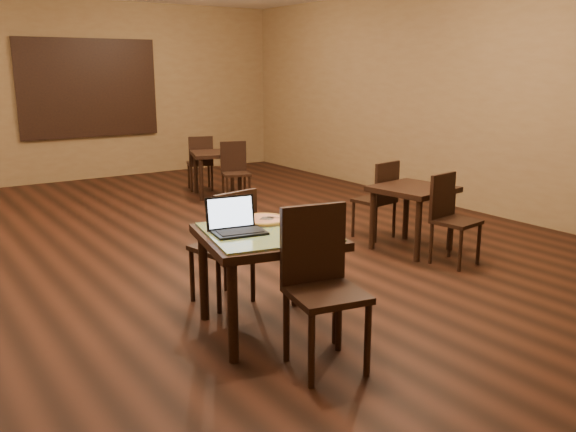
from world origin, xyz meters
TOP-DOWN VIEW (x-y plane):
  - ground at (0.00, 0.00)m, footprint 10.00×10.00m
  - wall_back at (0.00, 5.00)m, footprint 8.00×0.02m
  - wall_right at (4.00, 0.00)m, footprint 0.02×10.00m
  - mural at (0.50, 4.96)m, footprint 2.34×0.05m
  - tiled_table at (-0.39, -2.09)m, footprint 1.09×1.09m
  - chair_main_near at (-0.37, -2.70)m, footprint 0.53×0.53m
  - chair_main_far at (-0.37, -1.47)m, footprint 0.48×0.48m
  - laptop at (-0.59, -1.98)m, footprint 0.40×0.34m
  - plate at (-0.17, -2.27)m, footprint 0.25×0.25m
  - pizza_slice at (-0.17, -2.27)m, footprint 0.27×0.27m
  - pizza_pan at (-0.27, -1.85)m, footprint 0.33×0.33m
  - pizza_whole at (-0.27, -1.85)m, footprint 0.35×0.35m
  - spatula at (-0.25, -1.87)m, footprint 0.23×0.23m
  - napkin_roll at (0.01, -2.23)m, footprint 0.06×0.18m
  - other_table_a at (1.59, 2.46)m, footprint 0.90×0.90m
  - other_table_a_chair_near at (1.61, 1.95)m, footprint 0.47×0.47m
  - other_table_a_chair_far at (1.56, 2.96)m, footprint 0.47×0.47m
  - other_table_c at (1.98, -1.20)m, footprint 0.83×0.83m
  - other_table_c_chair_near at (1.97, -1.72)m, footprint 0.43×0.43m
  - other_table_c_chair_far at (1.99, -0.68)m, footprint 0.43×0.43m

SIDE VIEW (x-z plane):
  - ground at x=0.00m, z-range 0.00..0.00m
  - other_table_a_chair_near at x=1.61m, z-range 0.06..0.92m
  - other_table_a_chair_far at x=1.56m, z-range 0.06..0.92m
  - other_table_c_chair_near at x=1.97m, z-range 0.06..0.94m
  - other_table_c_chair_far at x=1.99m, z-range 0.06..0.94m
  - chair_main_far at x=-0.37m, z-range 0.06..1.02m
  - other_table_a at x=1.59m, z-range 0.22..0.89m
  - other_table_c at x=1.98m, z-range 0.23..0.91m
  - chair_main_near at x=-0.37m, z-range 0.07..1.11m
  - tiled_table at x=-0.39m, z-range 0.28..1.04m
  - pizza_pan at x=-0.27m, z-range 0.76..0.77m
  - plate at x=-0.17m, z-range 0.76..0.78m
  - pizza_whole at x=-0.27m, z-range 0.77..0.79m
  - napkin_roll at x=0.01m, z-range 0.76..0.80m
  - pizza_slice at x=-0.17m, z-range 0.77..0.80m
  - spatula at x=-0.25m, z-range 0.79..0.79m
  - laptop at x=-0.59m, z-range 0.70..0.95m
  - wall_back at x=0.00m, z-range 0.00..3.00m
  - wall_right at x=4.00m, z-range 0.00..3.00m
  - mural at x=0.50m, z-range 0.73..2.37m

